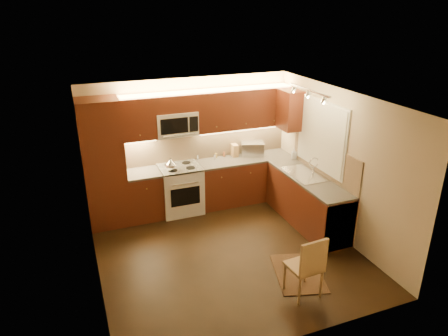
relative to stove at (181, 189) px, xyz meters
name	(u,v)px	position (x,y,z in m)	size (l,w,h in m)	color
floor	(228,252)	(0.30, -1.68, -0.46)	(4.00, 4.00, 0.01)	black
ceiling	(228,100)	(0.30, -1.68, 2.04)	(4.00, 4.00, 0.01)	beige
wall_back	(190,143)	(0.30, 0.32, 0.79)	(4.00, 0.01, 2.50)	#BEA98B
wall_front	(296,251)	(0.30, -3.67, 0.79)	(4.00, 0.01, 2.50)	#BEA98B
wall_left	(90,204)	(-1.70, -1.68, 0.79)	(0.01, 4.00, 2.50)	#BEA98B
wall_right	(339,164)	(2.30, -1.68, 0.79)	(0.01, 4.00, 2.50)	#BEA98B
pantry	(104,164)	(-1.35, 0.02, 0.69)	(0.70, 0.60, 2.30)	#4E1F10
base_cab_back_left	(144,196)	(-0.69, 0.02, -0.03)	(0.62, 0.60, 0.86)	#4E1F10
counter_back_left	(143,173)	(-0.69, 0.02, 0.42)	(0.62, 0.60, 0.04)	#3D3937
base_cab_back_right	(244,180)	(1.34, 0.02, -0.03)	(1.92, 0.60, 0.86)	#4E1F10
counter_back_right	(245,159)	(1.34, 0.02, 0.42)	(1.92, 0.60, 0.04)	#3D3937
base_cab_right	(307,201)	(2.00, -1.28, -0.03)	(0.60, 2.00, 0.86)	#4E1F10
counter_right	(309,179)	(2.00, -1.28, 0.42)	(0.60, 2.00, 0.04)	#3D3937
dishwasher	(330,219)	(2.00, -1.98, -0.03)	(0.58, 0.60, 0.84)	silver
backsplash_back	(207,143)	(0.65, 0.31, 0.74)	(3.30, 0.02, 0.60)	tan
backsplash_right	(325,159)	(2.29, -1.28, 0.74)	(0.02, 2.00, 0.60)	tan
upper_cab_back_left	(137,118)	(-0.69, 0.15, 1.42)	(0.62, 0.35, 0.75)	#4E1F10
upper_cab_back_right	(243,108)	(1.34, 0.15, 1.42)	(1.92, 0.35, 0.75)	#4E1F10
upper_cab_bridge	(175,103)	(0.00, 0.15, 1.63)	(0.76, 0.35, 0.31)	#4E1F10
upper_cab_right_corner	(290,110)	(2.12, -0.28, 1.42)	(0.35, 0.50, 0.75)	#4E1F10
stove	(181,189)	(0.00, 0.00, 0.00)	(0.76, 0.65, 0.92)	silver
microwave	(176,123)	(0.00, 0.14, 1.26)	(0.76, 0.38, 0.44)	silver
window_frame	(321,135)	(2.29, -1.12, 1.14)	(0.03, 1.44, 1.24)	silver
window_blinds	(320,135)	(2.27, -1.12, 1.14)	(0.02, 1.36, 1.16)	silver
sink	(305,171)	(2.00, -1.12, 0.52)	(0.52, 0.86, 0.15)	silver
faucet	(314,165)	(2.18, -1.12, 0.59)	(0.20, 0.04, 0.30)	silver
track_light_bar	(308,90)	(1.85, -1.27, 2.00)	(0.04, 1.20, 0.03)	silver
kettle	(171,164)	(-0.20, -0.12, 0.58)	(0.20, 0.20, 0.24)	silver
toaster_oven	(252,148)	(1.55, 0.15, 0.57)	(0.45, 0.34, 0.27)	silver
knife_block	(235,150)	(1.20, 0.21, 0.56)	(0.11, 0.18, 0.24)	#A17B49
spice_jar_a	(198,157)	(0.44, 0.26, 0.49)	(0.04, 0.04, 0.10)	silver
spice_jar_b	(216,155)	(0.82, 0.26, 0.49)	(0.05, 0.05, 0.09)	olive
spice_jar_c	(215,157)	(0.76, 0.17, 0.49)	(0.05, 0.05, 0.10)	silver
spice_jar_d	(224,154)	(0.99, 0.26, 0.49)	(0.04, 0.04, 0.09)	#99542D
soap_bottle	(294,153)	(2.24, -0.34, 0.54)	(0.09, 0.10, 0.21)	silver
rug	(298,273)	(1.08, -2.58, -0.45)	(0.67, 1.00, 0.01)	black
dining_chair	(304,265)	(0.89, -2.98, 0.01)	(0.41, 0.41, 0.94)	#A17B49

